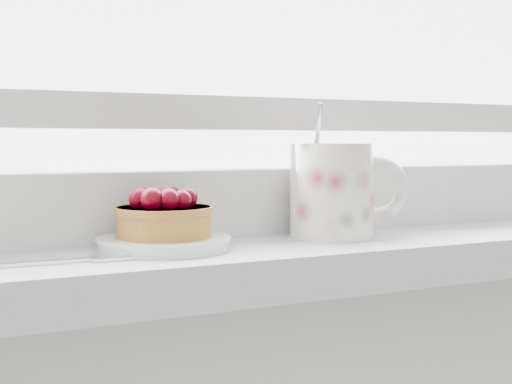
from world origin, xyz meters
TOP-DOWN VIEW (x-y plane):
  - saucer at (-0.09, 1.89)m, footprint 0.12×0.12m
  - raspberry_tart at (-0.09, 1.89)m, footprint 0.09×0.09m
  - floral_mug at (0.10, 1.90)m, footprint 0.13×0.11m
  - fork at (-0.20, 1.86)m, footprint 0.18×0.02m

SIDE VIEW (x-z plane):
  - fork at x=-0.20m, z-range 0.94..0.94m
  - saucer at x=-0.09m, z-range 0.94..0.95m
  - raspberry_tart at x=-0.09m, z-range 0.95..1.00m
  - floral_mug at x=0.10m, z-range 0.92..1.06m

